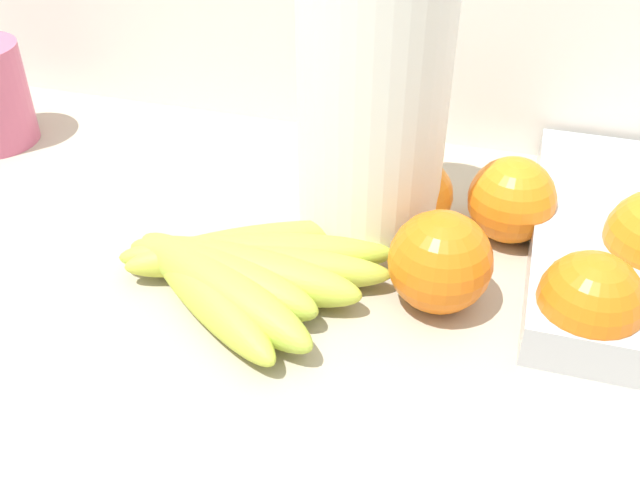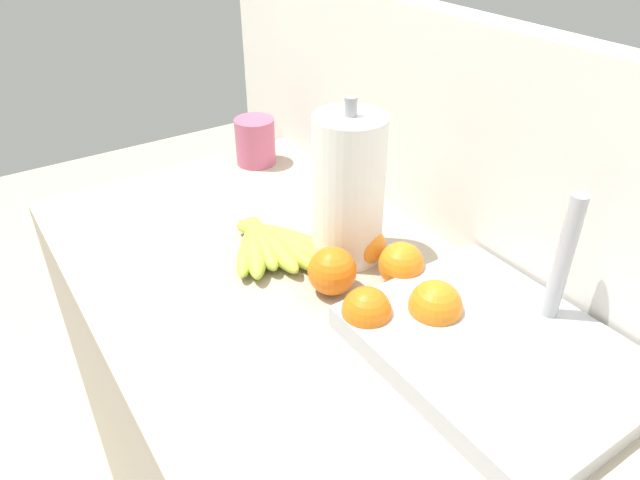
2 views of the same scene
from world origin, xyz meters
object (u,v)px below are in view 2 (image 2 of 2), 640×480
Objects in this scene: orange_back_left at (368,245)px; sink_basin at (498,348)px; banana_bunch at (269,243)px; orange_far_right at (332,271)px; orange_front at (435,307)px; orange_back_right at (401,264)px; orange_right at (366,311)px; mug at (255,141)px; paper_towel_roll at (348,189)px.

orange_back_left is 0.17× the size of sink_basin.
banana_bunch is 0.16m from orange_far_right.
banana_bunch is 2.79× the size of orange_front.
orange_right is (0.06, -0.12, -0.00)m from orange_back_right.
mug is (-0.45, 0.03, 0.02)m from orange_back_left.
orange_far_right is 0.14m from paper_towel_roll.
sink_basin is (0.33, 0.02, -0.11)m from paper_towel_roll.
orange_far_right is (0.15, 0.03, 0.02)m from banana_bunch.
orange_back_left is at bearing 141.93° from orange_right.
orange_far_right is at bearing 172.89° from orange_right.
banana_bunch is at bearing -162.02° from sink_basin.
banana_bunch is 0.17m from orange_back_left.
orange_front is at bearing 18.53° from banana_bunch.
banana_bunch is 2.83× the size of orange_far_right.
orange_far_right is 1.06× the size of orange_right.
orange_front reaches higher than orange_far_right.
banana_bunch is 0.59× the size of sink_basin.
paper_towel_roll is at bearing -6.16° from mug.
banana_bunch is 0.37m from mug.
paper_towel_roll is at bearing 177.75° from orange_front.
orange_back_left reaches higher than banana_bunch.
orange_back_right is at bearing 4.58° from orange_back_left.
paper_towel_roll reaches higher than mug.
orange_back_left is (-0.08, -0.01, -0.00)m from orange_back_right.
orange_back_left is at bearing 109.85° from orange_far_right.
mug is (-0.34, 0.16, 0.03)m from banana_bunch.
mug reaches higher than banana_bunch.
orange_front reaches higher than orange_right.
mug is (-0.53, 0.02, 0.02)m from orange_back_right.
orange_front is 0.19m from orange_back_left.
orange_far_right reaches higher than orange_back_left.
orange_front is 0.76× the size of mug.
orange_far_right is (-0.04, -0.10, 0.00)m from orange_back_right.
sink_basin is 0.74m from mug.
banana_bunch is at bearing -161.47° from orange_front.
sink_basin is (0.21, -0.00, -0.02)m from orange_back_right.
orange_front is 1.24× the size of orange_back_left.
banana_bunch is at bearing -176.43° from orange_right.
orange_back_left is (-0.14, 0.11, -0.00)m from orange_right.
paper_towel_roll is (0.08, 0.11, 0.11)m from banana_bunch.
sink_basin is (0.25, 0.10, -0.02)m from orange_far_right.
orange_right is 0.22m from paper_towel_roll.
sink_basin reaches higher than orange_front.
orange_back_right is at bearing -2.48° from mug.
orange_back_right is 0.21m from sink_basin.
paper_towel_roll is 2.72× the size of mug.
paper_towel_roll is (-0.18, 0.10, 0.09)m from orange_right.
orange_back_right reaches higher than orange_back_left.
orange_front is 0.10m from sink_basin.
banana_bunch is 0.78× the size of paper_towel_roll.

